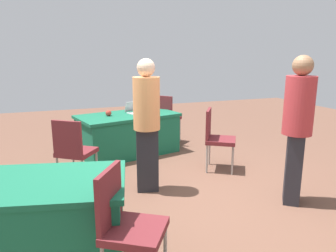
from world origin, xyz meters
TOP-DOWN VIEW (x-y plane):
  - ground_plane at (0.00, 0.00)m, footprint 14.40×14.40m
  - table_foreground at (0.16, -2.07)m, footprint 1.90×1.30m
  - table_mid_right at (1.76, 0.59)m, footprint 2.03×1.31m
  - chair_near_front at (-0.70, -2.47)m, footprint 0.62×0.62m
  - chair_tucked_left at (-0.94, -0.80)m, footprint 0.61×0.61m
  - chair_tucked_right at (1.18, -0.88)m, footprint 0.61×0.61m
  - chair_aisle at (0.94, 1.25)m, footprint 0.61×0.61m
  - person_attendee_standing at (0.29, -0.41)m, footprint 0.41×0.41m
  - person_attendee_browsing at (-1.27, 0.52)m, footprint 0.48×0.48m
  - laptop_silver at (-0.01, -2.15)m, footprint 0.40×0.38m
  - yarn_ball at (0.50, -2.03)m, footprint 0.10×0.10m
  - scissors_red at (-0.34, -2.27)m, footprint 0.12×0.17m

SIDE VIEW (x-z plane):
  - ground_plane at x=0.00m, z-range 0.00..0.00m
  - table_foreground at x=0.16m, z-range 0.00..0.72m
  - table_mid_right at x=1.76m, z-range 0.00..0.72m
  - chair_tucked_right at x=1.18m, z-range 0.07..1.01m
  - chair_tucked_left at x=-0.94m, z-range 0.07..1.02m
  - chair_aisle at x=0.94m, z-range 0.07..1.03m
  - chair_near_front at x=-0.70m, z-range 0.08..1.06m
  - scissors_red at x=-0.34m, z-range 0.72..0.73m
  - laptop_silver at x=-0.01m, z-range 0.66..0.86m
  - yarn_ball at x=0.50m, z-range 0.72..0.82m
  - person_attendee_standing at x=0.29m, z-range 0.10..1.83m
  - person_attendee_browsing at x=-1.27m, z-range 0.11..1.88m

